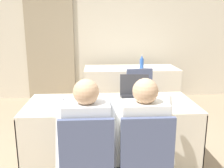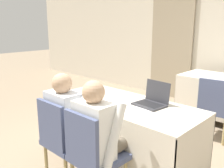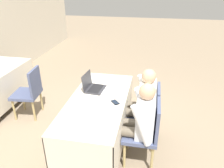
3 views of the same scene
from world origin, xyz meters
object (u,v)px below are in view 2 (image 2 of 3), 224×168
at_px(chair_near_left, 62,138).
at_px(cell_phone, 105,106).
at_px(person_white_shirt, 100,133).
at_px(chair_near_right, 92,153).
at_px(laptop, 152,101).
at_px(chair_far_spare, 215,106).
at_px(person_checkered_shirt, 70,120).

bearing_deg(chair_near_left, cell_phone, -112.25).
bearing_deg(cell_phone, chair_near_left, -61.23).
bearing_deg(person_white_shirt, chair_near_right, 90.00).
relative_size(cell_phone, person_white_shirt, 0.13).
distance_m(laptop, chair_near_left, 1.02).
xyz_separation_m(chair_near_right, chair_far_spare, (0.28, 2.05, 0.00)).
bearing_deg(person_checkered_shirt, chair_far_spare, -110.60).
relative_size(chair_near_right, person_white_shirt, 0.78).
bearing_deg(chair_near_right, cell_phone, -58.13).
bearing_deg(cell_phone, person_checkered_shirt, -67.09).
bearing_deg(person_white_shirt, person_checkered_shirt, 0.00).
height_order(chair_near_right, chair_far_spare, same).
relative_size(chair_far_spare, person_white_shirt, 0.78).
xyz_separation_m(laptop, chair_near_left, (-0.50, -0.83, -0.31)).
bearing_deg(chair_near_left, person_checkered_shirt, -90.00).
relative_size(laptop, chair_near_left, 0.39).
bearing_deg(laptop, person_checkered_shirt, -118.72).
xyz_separation_m(laptop, chair_near_right, (-0.05, -0.83, -0.31)).
bearing_deg(chair_far_spare, cell_phone, 64.92).
relative_size(cell_phone, chair_far_spare, 0.16).
bearing_deg(chair_far_spare, chair_near_left, 64.19).
bearing_deg(chair_near_right, chair_far_spare, -97.71).
xyz_separation_m(chair_near_left, chair_far_spare, (0.73, 2.05, 0.00)).
distance_m(laptop, chair_near_right, 0.89).
bearing_deg(laptop, person_white_shirt, -87.91).
relative_size(laptop, chair_far_spare, 0.39).
distance_m(cell_phone, chair_near_right, 0.58).
xyz_separation_m(cell_phone, person_checkered_shirt, (-0.18, -0.34, -0.11)).
distance_m(person_checkered_shirt, person_white_shirt, 0.45).
height_order(cell_phone, chair_near_left, chair_near_left).
distance_m(chair_far_spare, person_white_shirt, 1.97).
bearing_deg(chair_near_right, person_checkered_shirt, -12.80).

